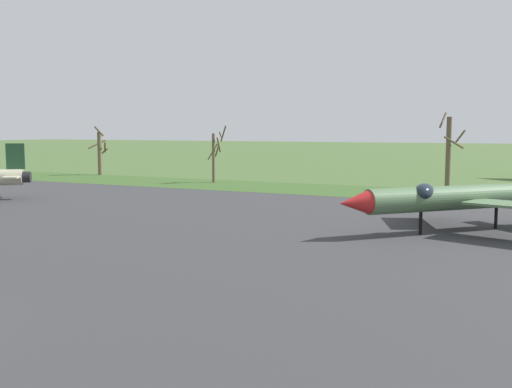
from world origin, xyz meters
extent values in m
cube|color=#333335|center=(0.00, 16.37, 0.03)|extent=(99.22, 54.57, 0.05)
cube|color=#355424|center=(0.00, 49.66, 0.03)|extent=(159.22, 12.00, 0.06)
cylinder|color=#4C6B47|center=(13.65, 28.17, 2.24)|extent=(10.26, 11.07, 1.56)
cone|color=#B21E1E|center=(8.44, 22.43, 2.24)|extent=(2.38, 2.42, 1.44)
ellipsoid|color=#19232D|center=(11.78, 26.11, 2.67)|extent=(1.23, 2.31, 1.16)
cube|color=#4C6B47|center=(11.82, 31.31, 2.12)|extent=(4.63, 6.04, 0.15)
cylinder|color=black|center=(11.65, 25.96, 0.73)|extent=(0.21, 0.21, 1.46)
cylinder|color=black|center=(15.65, 30.37, 0.73)|extent=(0.21, 0.21, 1.46)
cylinder|color=black|center=(-25.20, 28.69, 2.14)|extent=(1.29, 1.33, 1.05)
cube|color=#234C2D|center=(-25.90, 28.16, 4.09)|extent=(1.43, 1.14, 2.40)
cube|color=#B7B293|center=(-26.86, 29.25, 2.26)|extent=(2.49, 2.66, 0.14)
cube|color=#B7B293|center=(-25.13, 26.94, 2.26)|extent=(2.49, 2.66, 0.14)
cylinder|color=brown|center=(-39.89, 55.60, 3.12)|extent=(0.59, 0.59, 6.24)
cylinder|color=brown|center=(-39.51, 55.17, 6.35)|extent=(1.22, 1.12, 1.52)
cylinder|color=brown|center=(-39.32, 56.12, 4.07)|extent=(1.34, 1.44, 1.65)
cylinder|color=brown|center=(-39.82, 56.42, 3.38)|extent=(1.76, 0.38, 1.15)
cylinder|color=brown|center=(-40.97, 56.25, 4.45)|extent=(1.57, 2.38, 1.41)
cylinder|color=brown|center=(-18.61, 51.93, 3.05)|extent=(0.37, 0.37, 6.10)
cylinder|color=brown|center=(-17.69, 52.79, 6.08)|extent=(1.93, 2.05, 2.02)
cylinder|color=brown|center=(-17.75, 52.25, 5.82)|extent=(0.80, 1.84, 1.01)
cylinder|color=brown|center=(-19.00, 52.40, 3.83)|extent=(1.15, 1.00, 2.06)
cylinder|color=brown|center=(-17.96, 52.10, 4.71)|extent=(0.56, 1.51, 1.89)
cylinder|color=brown|center=(-18.35, 52.34, 3.92)|extent=(1.05, 0.78, 1.49)
cylinder|color=brown|center=(8.64, 55.84, 3.97)|extent=(0.55, 0.55, 7.94)
cylinder|color=brown|center=(7.93, 56.02, 7.59)|extent=(0.59, 1.62, 1.72)
cylinder|color=brown|center=(9.30, 54.96, 5.20)|extent=(1.97, 1.56, 1.38)
cylinder|color=brown|center=(9.70, 56.46, 5.78)|extent=(1.46, 2.32, 1.57)
camera|label=1|loc=(18.80, -11.25, 6.51)|focal=41.72mm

